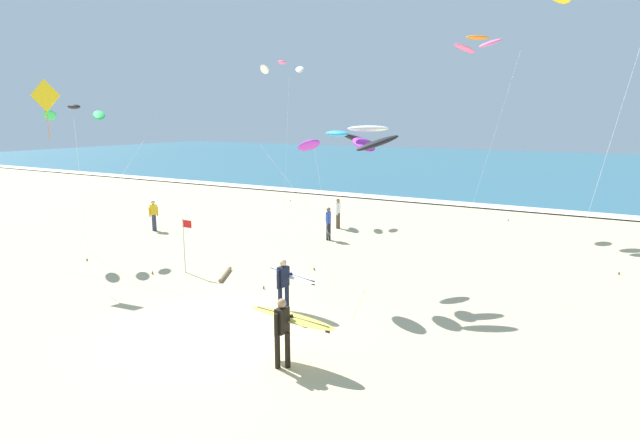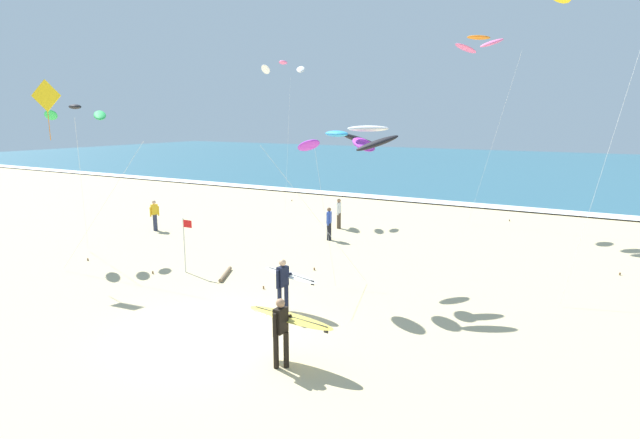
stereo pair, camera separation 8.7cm
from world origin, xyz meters
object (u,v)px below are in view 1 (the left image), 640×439
object	(u,v)px
surfer_trailing	(287,323)
kite_arc_ivory_mid	(368,137)
kite_arc_cobalt_low	(337,141)
bystander_white_top	(338,213)
kite_diamond_golden_close	(49,103)
kite_arc_charcoal_far	(75,113)
driftwood_log	(225,274)
surfer_lead	(287,280)
kite_arc_rose_near	(282,67)
bystander_blue_top	(328,223)
lifeguard_flag	(185,240)
bystander_yellow_top	(154,215)
kite_arc_amber_outer	(477,43)

from	to	relation	value
surfer_trailing	kite_arc_ivory_mid	distance (m)	7.66
kite_arc_cobalt_low	bystander_white_top	world-z (taller)	kite_arc_cobalt_low
bystander_white_top	kite_diamond_golden_close	bearing A→B (deg)	-114.91
kite_arc_charcoal_far	driftwood_log	distance (m)	9.60
bystander_white_top	driftwood_log	distance (m)	9.41
kite_arc_charcoal_far	surfer_lead	bearing A→B (deg)	-8.26
surfer_lead	kite_arc_cobalt_low	xyz separation A→B (m)	(0.26, 2.66, 3.97)
kite_arc_rose_near	surfer_trailing	bearing A→B (deg)	-56.38
driftwood_log	bystander_blue_top	bearing A→B (deg)	84.72
bystander_blue_top	kite_arc_ivory_mid	bearing A→B (deg)	-50.03
kite_arc_rose_near	bystander_blue_top	world-z (taller)	kite_arc_rose_near
lifeguard_flag	kite_diamond_golden_close	bearing A→B (deg)	-152.61
bystander_yellow_top	lifeguard_flag	bearing A→B (deg)	-34.66
bystander_white_top	driftwood_log	world-z (taller)	bystander_white_top
surfer_trailing	surfer_lead	bearing A→B (deg)	123.19
kite_arc_ivory_mid	driftwood_log	distance (m)	7.23
kite_arc_amber_outer	bystander_yellow_top	distance (m)	18.83
surfer_trailing	lifeguard_flag	world-z (taller)	lifeguard_flag
surfer_trailing	kite_diamond_golden_close	bearing A→B (deg)	169.53
surfer_lead	lifeguard_flag	bearing A→B (deg)	164.73
surfer_trailing	kite_diamond_golden_close	xyz separation A→B (m)	(-11.45, 2.12, 5.23)
surfer_trailing	kite_arc_amber_outer	distance (m)	20.21
kite_arc_amber_outer	bystander_blue_top	xyz separation A→B (m)	(-4.90, -6.89, -8.67)
kite_arc_rose_near	lifeguard_flag	xyz separation A→B (m)	(3.50, -12.01, -7.34)
kite_arc_cobalt_low	kite_diamond_golden_close	world-z (taller)	kite_diamond_golden_close
surfer_lead	bystander_white_top	size ratio (longest dim) A/B	1.28
kite_arc_charcoal_far	bystander_blue_top	size ratio (longest dim) A/B	3.97
surfer_lead	kite_arc_amber_outer	world-z (taller)	kite_arc_amber_outer
kite_arc_ivory_mid	kite_arc_charcoal_far	size ratio (longest dim) A/B	0.87
kite_diamond_golden_close	bystander_yellow_top	bearing A→B (deg)	110.47
kite_arc_ivory_mid	kite_diamond_golden_close	bearing A→B (deg)	-157.76
kite_arc_ivory_mid	kite_arc_amber_outer	xyz separation A→B (m)	(0.67, 11.93, 4.37)
kite_arc_charcoal_far	kite_arc_amber_outer	bearing A→B (deg)	46.77
kite_diamond_golden_close	kite_arc_amber_outer	size ratio (longest dim) A/B	0.72
kite_arc_amber_outer	bystander_white_top	xyz separation A→B (m)	(-5.70, -4.35, -8.67)
kite_arc_cobalt_low	driftwood_log	xyz separation A→B (m)	(-4.21, -0.78, -4.94)
bystander_blue_top	surfer_trailing	bearing A→B (deg)	-65.95
kite_arc_ivory_mid	bystander_white_top	bearing A→B (deg)	123.56
kite_arc_charcoal_far	driftwood_log	size ratio (longest dim) A/B	4.02
lifeguard_flag	bystander_white_top	bearing A→B (deg)	81.86
surfer_trailing	kite_arc_amber_outer	xyz separation A→B (m)	(-0.22, 18.36, 8.43)
surfer_lead	kite_arc_ivory_mid	size ratio (longest dim) A/B	0.37
bystander_blue_top	driftwood_log	bearing A→B (deg)	-95.28
surfer_trailing	kite_arc_amber_outer	world-z (taller)	kite_arc_amber_outer
kite_arc_cobalt_low	driftwood_log	distance (m)	6.54
bystander_blue_top	bystander_yellow_top	xyz separation A→B (m)	(-8.84, -2.62, 0.00)
kite_arc_rose_near	driftwood_log	bearing A→B (deg)	-66.48
lifeguard_flag	driftwood_log	xyz separation A→B (m)	(1.57, 0.38, -1.19)
surfer_trailing	kite_diamond_golden_close	distance (m)	12.76
surfer_lead	kite_arc_charcoal_far	bearing A→B (deg)	171.74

